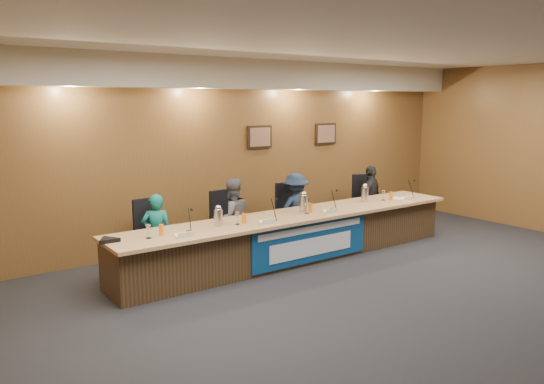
{
  "coord_description": "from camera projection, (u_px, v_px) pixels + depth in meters",
  "views": [
    {
      "loc": [
        -5.07,
        -4.03,
        2.51
      ],
      "look_at": [
        -0.29,
        2.62,
        1.09
      ],
      "focal_mm": 35.0,
      "sensor_mm": 36.0,
      "label": 1
    }
  ],
  "objects": [
    {
      "name": "nameplate_c",
      "position": [
        332.0,
        210.0,
        8.37
      ],
      "size": [
        0.24,
        0.08,
        0.1
      ],
      "primitive_type": "cube",
      "rotation": [
        0.31,
        0.0,
        0.0
      ],
      "color": "white",
      "rests_on": "dais_top"
    },
    {
      "name": "panelist_c",
      "position": [
        296.0,
        210.0,
        9.18
      ],
      "size": [
        0.88,
        0.58,
        1.28
      ],
      "primitive_type": "imported",
      "rotation": [
        0.0,
        0.0,
        3.02
      ],
      "color": "#16253C",
      "rests_on": "floor"
    },
    {
      "name": "panelist_a",
      "position": [
        157.0,
        234.0,
        7.71
      ],
      "size": [
        0.51,
        0.42,
        1.18
      ],
      "primitive_type": "imported",
      "rotation": [
        0.0,
        0.0,
        2.77
      ],
      "color": "#0E625B",
      "rests_on": "floor"
    },
    {
      "name": "banner_text_upper",
      "position": [
        312.0,
        229.0,
        8.05
      ],
      "size": [
        2.0,
        0.01,
        0.1
      ],
      "primitive_type": "cube",
      "color": "silver",
      "rests_on": "banner"
    },
    {
      "name": "juice_glass_b",
      "position": [
        244.0,
        218.0,
        7.66
      ],
      "size": [
        0.06,
        0.06,
        0.15
      ],
      "primitive_type": "cylinder",
      "color": "orange",
      "rests_on": "dais_top"
    },
    {
      "name": "panelist_b",
      "position": [
        232.0,
        219.0,
        8.44
      ],
      "size": [
        0.67,
        0.54,
        1.3
      ],
      "primitive_type": "imported",
      "rotation": [
        0.0,
        0.0,
        3.06
      ],
      "color": "#525358",
      "rests_on": "floor"
    },
    {
      "name": "carafe_mid",
      "position": [
        304.0,
        203.0,
        8.48
      ],
      "size": [
        0.13,
        0.13,
        0.26
      ],
      "primitive_type": "cylinder",
      "color": "silver",
      "rests_on": "dais_top"
    },
    {
      "name": "carafe_left",
      "position": [
        218.0,
        218.0,
        7.51
      ],
      "size": [
        0.12,
        0.12,
        0.24
      ],
      "primitive_type": "cylinder",
      "color": "silver",
      "rests_on": "dais_top"
    },
    {
      "name": "office_chair_c",
      "position": [
        292.0,
        218.0,
        9.29
      ],
      "size": [
        0.55,
        0.55,
        0.08
      ],
      "primitive_type": "cube",
      "rotation": [
        0.0,
        0.0,
        -0.17
      ],
      "color": "black",
      "rests_on": "floor"
    },
    {
      "name": "microphone_d",
      "position": [
        409.0,
        197.0,
        9.72
      ],
      "size": [
        0.07,
        0.07,
        0.02
      ],
      "primitive_type": "cylinder",
      "color": "black",
      "rests_on": "dais_top"
    },
    {
      "name": "nameplate_a",
      "position": [
        186.0,
        234.0,
        6.89
      ],
      "size": [
        0.24,
        0.08,
        0.1
      ],
      "primitive_type": "cube",
      "rotation": [
        0.31,
        0.0,
        0.0
      ],
      "color": "white",
      "rests_on": "dais_top"
    },
    {
      "name": "microphone_a",
      "position": [
        189.0,
        232.0,
        7.16
      ],
      "size": [
        0.07,
        0.07,
        0.02
      ],
      "primitive_type": "cylinder",
      "color": "black",
      "rests_on": "dais_top"
    },
    {
      "name": "nameplate_d",
      "position": [
        409.0,
        197.0,
        9.48
      ],
      "size": [
        0.24,
        0.08,
        0.1
      ],
      "primitive_type": "cube",
      "rotation": [
        0.31,
        0.0,
        0.0
      ],
      "color": "white",
      "rests_on": "dais_top"
    },
    {
      "name": "nameplate_b",
      "position": [
        268.0,
        221.0,
        7.65
      ],
      "size": [
        0.24,
        0.08,
        0.1
      ],
      "primitive_type": "cube",
      "rotation": [
        0.31,
        0.0,
        0.0
      ],
      "color": "white",
      "rests_on": "dais_top"
    },
    {
      "name": "office_chair_a",
      "position": [
        154.0,
        240.0,
        7.81
      ],
      "size": [
        0.51,
        0.51,
        0.08
      ],
      "primitive_type": "cube",
      "rotation": [
        0.0,
        0.0,
        0.07
      ],
      "color": "black",
      "rests_on": "floor"
    },
    {
      "name": "water_glass_c",
      "position": [
        307.0,
        208.0,
        8.32
      ],
      "size": [
        0.08,
        0.08,
        0.18
      ],
      "primitive_type": "cylinder",
      "color": "silver",
      "rests_on": "dais_top"
    },
    {
      "name": "juice_glass_d",
      "position": [
        391.0,
        196.0,
        9.46
      ],
      "size": [
        0.06,
        0.06,
        0.15
      ],
      "primitive_type": "cylinder",
      "color": "orange",
      "rests_on": "dais_top"
    },
    {
      "name": "microphone_b",
      "position": [
        272.0,
        219.0,
        7.89
      ],
      "size": [
        0.07,
        0.07,
        0.02
      ],
      "primitive_type": "cylinder",
      "color": "black",
      "rests_on": "dais_top"
    },
    {
      "name": "office_chair_d",
      "position": [
        367.0,
        206.0,
        10.35
      ],
      "size": [
        0.61,
        0.61,
        0.08
      ],
      "primitive_type": "cube",
      "rotation": [
        0.0,
        0.0,
        -0.35
      ],
      "color": "black",
      "rests_on": "floor"
    },
    {
      "name": "floor",
      "position": [
        414.0,
        305.0,
        6.57
      ],
      "size": [
        10.0,
        10.0,
        0.0
      ],
      "primitive_type": "plane",
      "color": "black",
      "rests_on": "ground"
    },
    {
      "name": "speakerphone",
      "position": [
        108.0,
        240.0,
        6.67
      ],
      "size": [
        0.32,
        0.32,
        0.05
      ],
      "primitive_type": "cylinder",
      "color": "black",
      "rests_on": "dais_top"
    },
    {
      "name": "soffit",
      "position": [
        247.0,
        74.0,
        9.07
      ],
      "size": [
        10.0,
        0.5,
        0.5
      ],
      "primitive_type": "cube",
      "color": "beige",
      "rests_on": "wall_back"
    },
    {
      "name": "ceiling",
      "position": [
        427.0,
        39.0,
        6.02
      ],
      "size": [
        10.0,
        8.0,
        0.04
      ],
      "primitive_type": "cube",
      "color": "silver",
      "rests_on": "wall_back"
    },
    {
      "name": "microphone_c",
      "position": [
        332.0,
        209.0,
        8.65
      ],
      "size": [
        0.07,
        0.07,
        0.02
      ],
      "primitive_type": "cylinder",
      "color": "black",
      "rests_on": "dais_top"
    },
    {
      "name": "water_glass_b",
      "position": [
        237.0,
        218.0,
        7.59
      ],
      "size": [
        0.08,
        0.08,
        0.18
      ],
      "primitive_type": "cylinder",
      "color": "silver",
      "rests_on": "dais_top"
    },
    {
      "name": "dais_top",
      "position": [
        297.0,
        215.0,
        8.33
      ],
      "size": [
        6.1,
        0.95,
        0.05
      ],
      "primitive_type": "cube",
      "color": "tan",
      "rests_on": "dais_body"
    },
    {
      "name": "panelist_d",
      "position": [
        371.0,
        198.0,
        10.24
      ],
      "size": [
        0.81,
        0.58,
        1.28
      ],
      "primitive_type": "imported",
      "rotation": [
        0.0,
        0.0,
        3.54
      ],
      "color": "black",
      "rests_on": "floor"
    },
    {
      "name": "office_chair_b",
      "position": [
        229.0,
        228.0,
        8.55
      ],
      "size": [
        0.51,
        0.51,
        0.08
      ],
      "primitive_type": "cube",
      "rotation": [
        0.0,
        0.0,
        0.08
      ],
      "color": "black",
      "rests_on": "floor"
    },
    {
      "name": "wall_photo_right",
      "position": [
        326.0,
        134.0,
        10.58
      ],
      "size": [
        0.52,
        0.04,
        0.42
      ],
      "primitive_type": "cube",
      "color": "black",
      "rests_on": "wall_back"
    },
    {
      "name": "carafe_right",
      "position": [
        365.0,
        194.0,
        9.29
      ],
      "size": [
        0.12,
        0.12,
        0.26
      ],
      "primitive_type": "cylinder",
      "color": "silver",
      "rests_on": "dais_top"
    },
    {
      "name": "paper_stack",
      "position": [
        400.0,
        199.0,
        9.59
      ],
      "size": [
        0.26,
        0.33,
        0.01
      ],
      "primitive_type": "cube",
      "rotation": [
        0.0,
        0.0,
        0.14
      ],
      "color": "white",
      "rests_on": "dais_top"
    },
    {
      "name": "water_glass_a",
      "position": [
        148.0,
        232.0,
        6.83
      ],
      "size": [
        0.08,
        0.08,
        0.18
      ],
      "primitive_type": "cylinder",
      "color": "silver",
      "rests_on": "dais_top"
    },
    {
      "name": "wall_back",
      "position": [
        240.0,
        152.0,
        9.5
      ],
      "size": [
        10.0,
        0.04,
        3.2
      ],
      "primitive_type": "cube",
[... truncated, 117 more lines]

